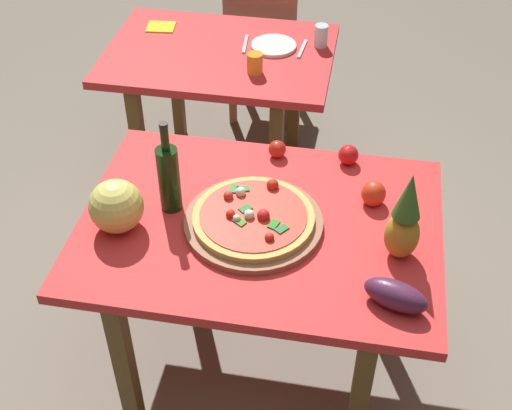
% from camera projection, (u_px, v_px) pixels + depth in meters
% --- Properties ---
extents(ground_plane, '(10.00, 10.00, 0.00)m').
position_uv_depth(ground_plane, '(259.00, 356.00, 2.85)').
color(ground_plane, gray).
extents(display_table, '(1.25, 0.91, 0.76)m').
position_uv_depth(display_table, '(260.00, 241.00, 2.41)').
color(display_table, brown).
rests_on(display_table, ground_plane).
extents(background_table, '(1.09, 0.77, 0.76)m').
position_uv_depth(background_table, '(220.00, 71.00, 3.34)').
color(background_table, brown).
rests_on(background_table, ground_plane).
extents(dining_chair, '(0.41, 0.41, 0.85)m').
position_uv_depth(dining_chair, '(263.00, 46.00, 3.89)').
color(dining_chair, '#935D43').
rests_on(dining_chair, ground_plane).
extents(pizza_board, '(0.48, 0.48, 0.02)m').
position_uv_depth(pizza_board, '(253.00, 223.00, 2.33)').
color(pizza_board, '#935D43').
rests_on(pizza_board, display_table).
extents(pizza, '(0.42, 0.42, 0.06)m').
position_uv_depth(pizza, '(253.00, 216.00, 2.31)').
color(pizza, '#D8AD54').
rests_on(pizza, pizza_board).
extents(wine_bottle, '(0.08, 0.08, 0.36)m').
position_uv_depth(wine_bottle, '(169.00, 177.00, 2.32)').
color(wine_bottle, black).
rests_on(wine_bottle, display_table).
extents(pineapple_left, '(0.11, 0.11, 0.33)m').
position_uv_depth(pineapple_left, '(405.00, 221.00, 2.13)').
color(pineapple_left, '#B88629').
rests_on(pineapple_left, display_table).
extents(melon, '(0.19, 0.19, 0.19)m').
position_uv_depth(melon, '(116.00, 206.00, 2.27)').
color(melon, '#DFD464').
rests_on(melon, display_table).
extents(bell_pepper, '(0.09, 0.09, 0.10)m').
position_uv_depth(bell_pepper, '(374.00, 194.00, 2.40)').
color(bell_pepper, red).
rests_on(bell_pepper, display_table).
extents(eggplant, '(0.22, 0.15, 0.09)m').
position_uv_depth(eggplant, '(395.00, 295.00, 2.04)').
color(eggplant, '#4D2242').
rests_on(eggplant, display_table).
extents(tomato_by_bottle, '(0.07, 0.07, 0.07)m').
position_uv_depth(tomato_by_bottle, '(278.00, 149.00, 2.61)').
color(tomato_by_bottle, red).
rests_on(tomato_by_bottle, display_table).
extents(tomato_at_corner, '(0.08, 0.08, 0.08)m').
position_uv_depth(tomato_at_corner, '(348.00, 155.00, 2.58)').
color(tomato_at_corner, red).
rests_on(tomato_at_corner, display_table).
extents(drinking_glass_juice, '(0.07, 0.07, 0.09)m').
position_uv_depth(drinking_glass_juice, '(255.00, 63.00, 3.08)').
color(drinking_glass_juice, orange).
rests_on(drinking_glass_juice, background_table).
extents(drinking_glass_water, '(0.07, 0.07, 0.11)m').
position_uv_depth(drinking_glass_water, '(321.00, 36.00, 3.27)').
color(drinking_glass_water, silver).
rests_on(drinking_glass_water, background_table).
extents(dinner_plate, '(0.22, 0.22, 0.02)m').
position_uv_depth(dinner_plate, '(274.00, 46.00, 3.29)').
color(dinner_plate, white).
rests_on(dinner_plate, background_table).
extents(fork_utensil, '(0.03, 0.18, 0.01)m').
position_uv_depth(fork_utensil, '(245.00, 44.00, 3.31)').
color(fork_utensil, silver).
rests_on(fork_utensil, background_table).
extents(knife_utensil, '(0.03, 0.18, 0.01)m').
position_uv_depth(knife_utensil, '(302.00, 49.00, 3.27)').
color(knife_utensil, silver).
rests_on(knife_utensil, background_table).
extents(napkin_folded, '(0.15, 0.13, 0.01)m').
position_uv_depth(napkin_folded, '(161.00, 27.00, 3.45)').
color(napkin_folded, yellow).
rests_on(napkin_folded, background_table).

